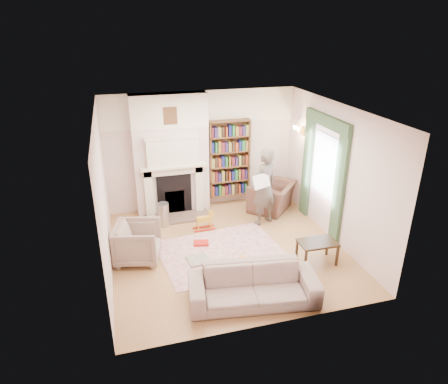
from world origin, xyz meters
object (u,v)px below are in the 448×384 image
object	(u,v)px
armchair_reading	(272,197)
coffee_table	(317,252)
man_reading	(264,187)
paraffin_heater	(164,215)
armchair_left	(138,242)
sofa	(253,285)
rocking_horse	(204,221)
bookcase	(229,159)

from	to	relation	value
armchair_reading	coffee_table	world-z (taller)	armchair_reading
man_reading	paraffin_heater	world-z (taller)	man_reading
armchair_left	coffee_table	bearing A→B (deg)	-93.65
sofa	paraffin_heater	bearing A→B (deg)	117.63
coffee_table	armchair_left	bearing A→B (deg)	163.78
armchair_left	man_reading	distance (m)	2.98
paraffin_heater	rocking_horse	world-z (taller)	paraffin_heater
man_reading	coffee_table	distance (m)	1.95
armchair_reading	man_reading	world-z (taller)	man_reading
rocking_horse	bookcase	bearing A→B (deg)	50.25
bookcase	sofa	distance (m)	3.94
bookcase	armchair_reading	xyz separation A→B (m)	(0.89, -0.63, -0.83)
sofa	rocking_horse	world-z (taller)	sofa
sofa	paraffin_heater	xyz separation A→B (m)	(-1.05, 3.00, -0.03)
armchair_left	sofa	bearing A→B (deg)	-122.28
bookcase	armchair_left	distance (m)	3.23
paraffin_heater	coffee_table	bearing A→B (deg)	-41.14
bookcase	sofa	bearing A→B (deg)	-100.35
bookcase	paraffin_heater	bearing A→B (deg)	-155.87
paraffin_heater	armchair_left	bearing A→B (deg)	-117.63
armchair_reading	man_reading	size ratio (longest dim) A/B	0.60
sofa	paraffin_heater	size ratio (longest dim) A/B	3.79
paraffin_heater	sofa	bearing A→B (deg)	-70.76
man_reading	rocking_horse	size ratio (longest dim) A/B	3.69
coffee_table	rocking_horse	xyz separation A→B (m)	(-1.76, 1.84, -0.02)
coffee_table	paraffin_heater	size ratio (longest dim) A/B	1.27
armchair_reading	paraffin_heater	xyz separation A→B (m)	(-2.63, -0.14, -0.07)
man_reading	armchair_left	bearing A→B (deg)	-6.12
bookcase	rocking_horse	xyz separation A→B (m)	(-0.92, -1.19, -0.97)
man_reading	coffee_table	bearing A→B (deg)	80.87
sofa	armchair_left	bearing A→B (deg)	142.42
armchair_left	man_reading	world-z (taller)	man_reading
sofa	paraffin_heater	distance (m)	3.18
armchair_left	coffee_table	distance (m)	3.39
armchair_reading	sofa	size ratio (longest dim) A/B	0.50
bookcase	armchair_reading	distance (m)	1.38
bookcase	coffee_table	distance (m)	3.28
sofa	armchair_reading	bearing A→B (deg)	71.67
armchair_reading	paraffin_heater	distance (m)	2.63
coffee_table	paraffin_heater	xyz separation A→B (m)	(-2.58, 2.25, 0.05)
rocking_horse	paraffin_heater	bearing A→B (deg)	151.16
paraffin_heater	armchair_reading	bearing A→B (deg)	3.11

